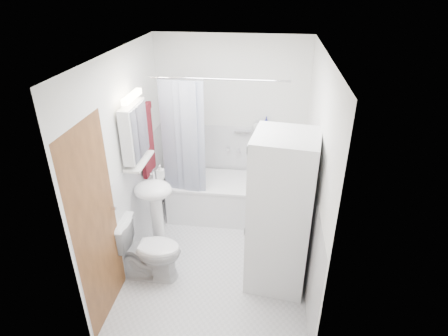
# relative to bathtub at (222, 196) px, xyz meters

# --- Properties ---
(floor) EXTENTS (2.60, 2.60, 0.00)m
(floor) POSITION_rel_bathtub_xyz_m (0.08, -0.92, -0.30)
(floor) COLOR silver
(floor) RESTS_ON ground
(room_walls) EXTENTS (2.60, 2.60, 2.60)m
(room_walls) POSITION_rel_bathtub_xyz_m (0.08, -0.92, 1.19)
(room_walls) COLOR white
(room_walls) RESTS_ON ground
(wainscot) EXTENTS (1.98, 2.58, 2.58)m
(wainscot) POSITION_rel_bathtub_xyz_m (0.08, -0.63, 0.30)
(wainscot) COLOR white
(wainscot) RESTS_ON ground
(door) EXTENTS (0.05, 2.00, 2.00)m
(door) POSITION_rel_bathtub_xyz_m (-0.87, -1.47, 0.70)
(door) COLOR brown
(door) RESTS_ON ground
(bathtub) EXTENTS (1.43, 0.68, 0.55)m
(bathtub) POSITION_rel_bathtub_xyz_m (0.00, 0.00, 0.00)
(bathtub) COLOR white
(bathtub) RESTS_ON ground
(tub_spout) EXTENTS (0.04, 0.12, 0.04)m
(tub_spout) POSITION_rel_bathtub_xyz_m (0.20, 0.33, 0.57)
(tub_spout) COLOR silver
(tub_spout) RESTS_ON room_walls
(curtain_rod) EXTENTS (1.61, 0.02, 0.02)m
(curtain_rod) POSITION_rel_bathtub_xyz_m (-0.00, -0.28, 1.70)
(curtain_rod) COLOR silver
(curtain_rod) RESTS_ON room_walls
(shower_curtain) EXTENTS (0.55, 0.02, 1.45)m
(shower_curtain) POSITION_rel_bathtub_xyz_m (-0.43, -0.28, 0.95)
(shower_curtain) COLOR #132045
(shower_curtain) RESTS_ON curtain_rod
(sink) EXTENTS (0.44, 0.37, 1.04)m
(sink) POSITION_rel_bathtub_xyz_m (-0.67, -0.84, 0.40)
(sink) COLOR white
(sink) RESTS_ON ground
(medicine_cabinet) EXTENTS (0.13, 0.50, 0.71)m
(medicine_cabinet) POSITION_rel_bathtub_xyz_m (-0.82, -0.82, 1.26)
(medicine_cabinet) COLOR white
(medicine_cabinet) RESTS_ON room_walls
(shelf) EXTENTS (0.18, 0.54, 0.02)m
(shelf) POSITION_rel_bathtub_xyz_m (-0.81, -0.82, 0.90)
(shelf) COLOR silver
(shelf) RESTS_ON room_walls
(shower_caddy) EXTENTS (0.22, 0.06, 0.02)m
(shower_caddy) POSITION_rel_bathtub_xyz_m (0.25, 0.32, 0.85)
(shower_caddy) COLOR silver
(shower_caddy) RESTS_ON room_walls
(towel) EXTENTS (0.07, 0.37, 0.89)m
(towel) POSITION_rel_bathtub_xyz_m (-0.85, -0.38, 0.97)
(towel) COLOR maroon
(towel) RESTS_ON room_walls
(washer_dryer) EXTENTS (0.70, 0.69, 1.74)m
(washer_dryer) POSITION_rel_bathtub_xyz_m (0.76, -1.17, 0.57)
(washer_dryer) COLOR white
(washer_dryer) RESTS_ON ground
(toilet) EXTENTS (0.74, 0.42, 0.72)m
(toilet) POSITION_rel_bathtub_xyz_m (-0.64, -1.29, 0.06)
(toilet) COLOR white
(toilet) RESTS_ON ground
(soap_pump) EXTENTS (0.08, 0.17, 0.08)m
(soap_pump) POSITION_rel_bathtub_xyz_m (-0.63, -0.67, 0.65)
(soap_pump) COLOR gray
(soap_pump) RESTS_ON sink
(shelf_bottle) EXTENTS (0.07, 0.18, 0.07)m
(shelf_bottle) POSITION_rel_bathtub_xyz_m (-0.81, -0.97, 0.95)
(shelf_bottle) COLOR gray
(shelf_bottle) RESTS_ON shelf
(shelf_cup) EXTENTS (0.10, 0.09, 0.10)m
(shelf_cup) POSITION_rel_bathtub_xyz_m (-0.81, -0.70, 0.96)
(shelf_cup) COLOR gray
(shelf_cup) RESTS_ON shelf
(shampoo_a) EXTENTS (0.13, 0.17, 0.13)m
(shampoo_a) POSITION_rel_bathtub_xyz_m (0.43, 0.32, 0.92)
(shampoo_a) COLOR gray
(shampoo_a) RESTS_ON shower_caddy
(shampoo_b) EXTENTS (0.08, 0.21, 0.08)m
(shampoo_b) POSITION_rel_bathtub_xyz_m (0.55, 0.32, 0.90)
(shampoo_b) COLOR navy
(shampoo_b) RESTS_ON shower_caddy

